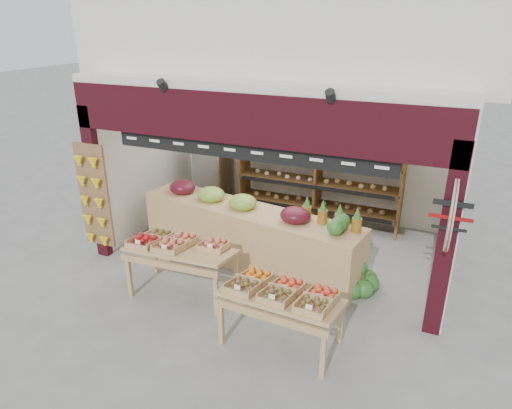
% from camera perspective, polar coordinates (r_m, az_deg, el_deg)
% --- Properties ---
extents(ground, '(60.00, 60.00, 0.00)m').
position_cam_1_polar(ground, '(8.11, 1.75, -6.56)').
color(ground, slate).
rests_on(ground, ground).
extents(shop_structure, '(6.36, 5.12, 5.40)m').
position_cam_1_polar(shop_structure, '(8.62, 6.35, 22.23)').
color(shop_structure, silver).
rests_on(shop_structure, ground).
extents(banana_board, '(0.60, 0.15, 1.80)m').
position_cam_1_polar(banana_board, '(8.10, -19.66, 0.73)').
color(banana_board, brown).
rests_on(banana_board, ground).
extents(gift_sign, '(0.04, 0.93, 0.92)m').
position_cam_1_polar(gift_sign, '(5.89, 23.22, -1.19)').
color(gift_sign, '#AEDBBE').
rests_on(gift_sign, ground).
extents(back_shelving, '(3.30, 0.54, 2.01)m').
position_cam_1_polar(back_shelving, '(9.12, 7.85, 4.97)').
color(back_shelving, brown).
rests_on(back_shelving, ground).
extents(refrigerator, '(0.68, 0.68, 1.70)m').
position_cam_1_polar(refrigerator, '(9.70, -5.38, 3.80)').
color(refrigerator, '#B0B2B7').
rests_on(refrigerator, ground).
extents(cardboard_stack, '(1.01, 0.85, 0.62)m').
position_cam_1_polar(cardboard_stack, '(8.69, -3.16, -2.84)').
color(cardboard_stack, beige).
rests_on(cardboard_stack, ground).
extents(mid_counter, '(4.02, 1.43, 1.22)m').
position_cam_1_polar(mid_counter, '(7.72, -1.06, -3.64)').
color(mid_counter, tan).
rests_on(mid_counter, ground).
extents(display_table_left, '(1.59, 0.95, 0.99)m').
position_cam_1_polar(display_table_left, '(6.94, -9.93, -5.10)').
color(display_table_left, tan).
rests_on(display_table_left, ground).
extents(display_table_right, '(1.52, 0.91, 0.96)m').
position_cam_1_polar(display_table_right, '(5.77, 3.28, -11.10)').
color(display_table_right, tan).
rests_on(display_table_right, ground).
extents(watermelon_pile, '(0.77, 0.73, 0.56)m').
position_cam_1_polar(watermelon_pile, '(7.27, 12.20, -8.97)').
color(watermelon_pile, '#1F531B').
rests_on(watermelon_pile, ground).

